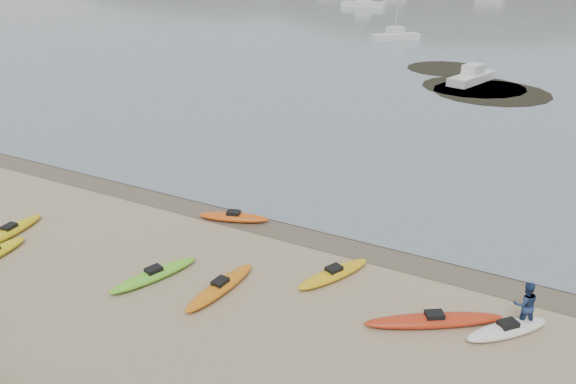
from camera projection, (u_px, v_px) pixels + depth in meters
The scene contains 6 objects.
ground at pixel (288, 224), 23.75m from camera, with size 600.00×600.00×0.00m, color tan.
wet_sand at pixel (285, 227), 23.51m from camera, with size 60.00×60.00×0.00m, color brown.
kayaks at pixel (227, 271), 20.00m from camera, with size 20.63×9.39×0.34m.
person_east at pixel (525, 304), 17.10m from camera, with size 0.75×0.59×1.55m, color navy.
kelp_mats at pixel (472, 84), 48.18m from camera, with size 13.93×16.33×0.04m.
moored_boats at pixel (561, 23), 82.85m from camera, with size 91.29×85.18×1.21m.
Camera 1 is at (10.10, -18.66, 10.77)m, focal length 35.00 mm.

